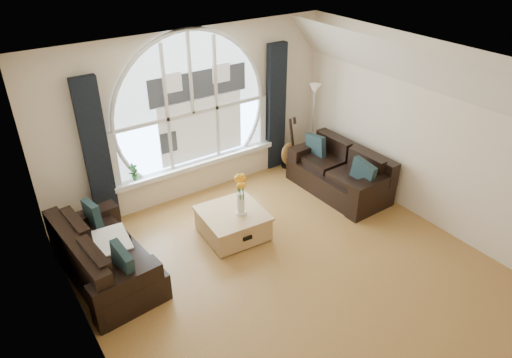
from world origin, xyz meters
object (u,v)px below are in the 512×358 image
object	(u,v)px
sofa_left	(106,253)
floor_lamp	(312,127)
coffee_chest	(233,222)
vase_flowers	(240,190)
guitar	(289,143)
potted_plant	(134,172)
sofa_right	(339,171)

from	to	relation	value
sofa_left	floor_lamp	world-z (taller)	floor_lamp
coffee_chest	vase_flowers	size ratio (longest dim) A/B	1.28
guitar	potted_plant	world-z (taller)	guitar
guitar	potted_plant	size ratio (longest dim) A/B	3.75
coffee_chest	potted_plant	xyz separation A→B (m)	(-0.91, 1.42, 0.47)
sofa_right	coffee_chest	xyz separation A→B (m)	(-2.14, -0.05, -0.18)
floor_lamp	guitar	distance (m)	0.50
potted_plant	coffee_chest	bearing A→B (deg)	-57.55
sofa_left	potted_plant	world-z (taller)	potted_plant
coffee_chest	guitar	bearing A→B (deg)	34.79
sofa_right	potted_plant	bearing A→B (deg)	154.13
sofa_left	coffee_chest	world-z (taller)	sofa_left
sofa_right	floor_lamp	xyz separation A→B (m)	(0.18, 0.95, 0.40)
floor_lamp	guitar	bearing A→B (deg)	156.23
sofa_left	vase_flowers	world-z (taller)	vase_flowers
sofa_right	potted_plant	distance (m)	3.35
vase_flowers	guitar	size ratio (longest dim) A/B	0.66
coffee_chest	sofa_right	bearing A→B (deg)	5.15
floor_lamp	coffee_chest	bearing A→B (deg)	-156.73
sofa_right	floor_lamp	size ratio (longest dim) A/B	1.09
sofa_right	guitar	distance (m)	1.14
coffee_chest	sofa_left	bearing A→B (deg)	-179.73
sofa_right	floor_lamp	distance (m)	1.04
coffee_chest	guitar	size ratio (longest dim) A/B	0.84
coffee_chest	potted_plant	bearing A→B (deg)	126.23
floor_lamp	sofa_right	bearing A→B (deg)	-100.99
coffee_chest	vase_flowers	distance (m)	0.58
sofa_left	coffee_chest	size ratio (longest dim) A/B	1.93
sofa_left	sofa_right	xyz separation A→B (m)	(3.97, -0.06, 0.00)
coffee_chest	floor_lamp	size ratio (longest dim) A/B	0.56
sofa_left	guitar	world-z (taller)	guitar
vase_flowers	floor_lamp	size ratio (longest dim) A/B	0.44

